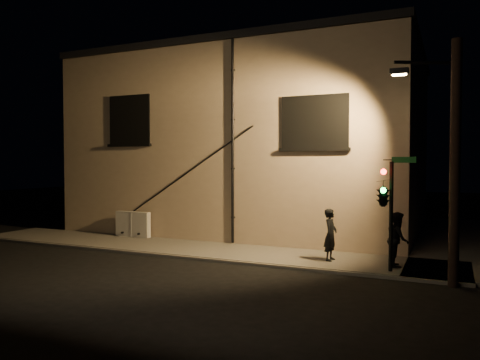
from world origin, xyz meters
The scene contains 8 objects.
ground centered at (0.00, 0.00, 0.00)m, with size 90.00×90.00×0.00m, color black.
sidewalk centered at (1.22, 4.39, 0.06)m, with size 21.00×16.00×0.12m.
building centered at (-3.00, 8.99, 4.40)m, with size 16.20×12.23×8.80m.
utility_cabinet centered at (-6.65, 2.70, 0.68)m, with size 1.71×0.29×1.13m, color #B6B2AD.
pedestrian_a centered at (2.64, 1.29, 1.00)m, with size 0.64×0.42×1.76m, color black.
pedestrian_b centered at (4.82, 1.27, 0.99)m, with size 0.85×0.66×1.75m, color black.
traffic_signal centered at (4.49, 0.38, 2.47)m, with size 1.20×2.04×3.50m.
streetlamp_pole centered at (6.33, -0.12, 3.65)m, with size 2.02×1.38×6.82m.
Camera 1 is at (6.35, -14.34, 3.43)m, focal length 35.00 mm.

